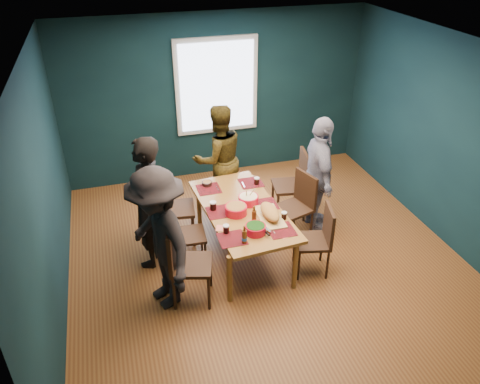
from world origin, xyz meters
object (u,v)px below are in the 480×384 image
at_px(chair_left_near, 183,258).
at_px(bowl_salad, 236,209).
at_px(chair_left_far, 169,203).
at_px(person_back, 219,159).
at_px(chair_right_mid, 299,201).
at_px(cutting_board, 270,213).
at_px(person_right, 319,176).
at_px(dining_table, 242,213).
at_px(bowl_dumpling, 248,199).
at_px(chair_right_far, 296,180).
at_px(person_far_left, 147,203).
at_px(bowl_herbs, 255,229).
at_px(chair_right_near, 320,235).
at_px(chair_left_mid, 182,230).
at_px(person_near_left, 159,240).

relative_size(chair_left_near, bowl_salad, 3.64).
height_order(chair_left_far, person_back, person_back).
height_order(chair_left_near, person_back, person_back).
bearing_deg(chair_right_mid, cutting_board, -158.50).
height_order(chair_left_near, bowl_salad, chair_left_near).
bearing_deg(person_right, dining_table, 112.10).
relative_size(chair_right_mid, bowl_dumpling, 3.63).
relative_size(chair_left_near, cutting_board, 1.48).
height_order(chair_right_far, person_right, person_right).
bearing_deg(person_far_left, chair_right_far, 125.72).
bearing_deg(chair_left_far, bowl_dumpling, -17.34).
bearing_deg(person_back, chair_right_far, 142.62).
bearing_deg(cutting_board, bowl_herbs, -135.14).
relative_size(chair_right_mid, person_back, 0.57).
xyz_separation_m(chair_left_far, bowl_herbs, (0.85, -1.11, 0.16)).
xyz_separation_m(chair_right_mid, cutting_board, (-0.60, -0.48, 0.21)).
distance_m(chair_right_near, bowl_herbs, 0.84).
xyz_separation_m(chair_left_mid, chair_right_mid, (1.65, 0.19, 0.03)).
bearing_deg(person_back, person_far_left, 31.55).
height_order(chair_left_far, person_far_left, person_far_left).
relative_size(chair_left_mid, bowl_dumpling, 3.42).
bearing_deg(cutting_board, bowl_dumpling, 112.14).
height_order(chair_right_near, cutting_board, chair_right_near).
relative_size(chair_left_far, person_back, 0.62).
height_order(chair_right_near, person_near_left, person_near_left).
xyz_separation_m(chair_left_far, person_right, (2.03, -0.28, 0.25)).
xyz_separation_m(chair_left_near, chair_right_far, (1.91, 1.31, 0.01)).
bearing_deg(chair_right_mid, person_right, 0.43).
relative_size(chair_right_near, person_far_left, 0.53).
xyz_separation_m(chair_right_far, bowl_salad, (-1.13, -0.77, 0.16)).
bearing_deg(dining_table, person_far_left, 166.80).
bearing_deg(bowl_dumpling, cutting_board, -69.40).
distance_m(person_far_left, bowl_herbs, 1.38).
distance_m(chair_left_mid, person_back, 1.48).
height_order(dining_table, person_near_left, person_near_left).
xyz_separation_m(person_far_left, bowl_salad, (1.06, -0.27, -0.11)).
height_order(person_back, bowl_dumpling, person_back).
distance_m(dining_table, chair_left_mid, 0.80).
distance_m(chair_left_near, person_back, 2.06).
height_order(person_right, bowl_salad, person_right).
xyz_separation_m(chair_right_mid, chair_right_near, (-0.06, -0.79, -0.02)).
xyz_separation_m(person_far_left, bowl_dumpling, (1.28, -0.08, -0.12)).
bearing_deg(bowl_dumpling, dining_table, -138.05).
bearing_deg(chair_right_far, cutting_board, -118.85).
height_order(chair_left_mid, person_near_left, person_near_left).
bearing_deg(chair_left_near, chair_right_mid, 40.86).
bearing_deg(chair_left_far, chair_left_mid, -75.77).
bearing_deg(bowl_herbs, chair_right_mid, 40.07).
distance_m(person_right, cutting_board, 1.08).
relative_size(bowl_salad, bowl_herbs, 1.13).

